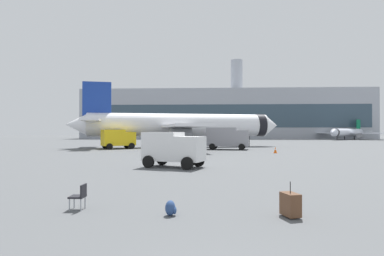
% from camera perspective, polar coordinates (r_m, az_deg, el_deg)
% --- Properties ---
extents(airplane_at_gate, '(35.33, 32.17, 10.50)m').
position_cam_1_polar(airplane_at_gate, '(52.39, -2.28, 0.50)').
color(airplane_at_gate, white).
rests_on(airplane_at_gate, ground).
extents(airplane_taxiing, '(18.01, 17.64, 6.50)m').
position_cam_1_polar(airplane_taxiing, '(109.07, 26.46, -0.73)').
color(airplane_taxiing, silver).
rests_on(airplane_taxiing, ground).
extents(service_truck, '(5.22, 4.48, 2.90)m').
position_cam_1_polar(service_truck, '(48.58, -13.29, -1.82)').
color(service_truck, yellow).
rests_on(service_truck, ground).
extents(fuel_truck, '(6.33, 3.57, 3.20)m').
position_cam_1_polar(fuel_truck, '(46.15, 6.40, -1.69)').
color(fuel_truck, gray).
rests_on(fuel_truck, ground).
extents(cargo_van, '(4.82, 3.53, 2.60)m').
position_cam_1_polar(cargo_van, '(23.21, -3.48, -3.58)').
color(cargo_van, white).
rests_on(cargo_van, ground).
extents(safety_cone_near, '(0.44, 0.44, 0.68)m').
position_cam_1_polar(safety_cone_near, '(51.85, -14.44, -3.14)').
color(safety_cone_near, '#F2590C').
rests_on(safety_cone_near, ground).
extents(safety_cone_mid, '(0.44, 0.44, 0.71)m').
position_cam_1_polar(safety_cone_mid, '(32.55, -5.35, -4.66)').
color(safety_cone_mid, '#F2590C').
rests_on(safety_cone_mid, ground).
extents(safety_cone_far, '(0.44, 0.44, 0.77)m').
position_cam_1_polar(safety_cone_far, '(39.53, 14.90, -3.88)').
color(safety_cone_far, '#F2590C').
rests_on(safety_cone_far, ground).
extents(rolling_suitcase, '(0.57, 0.73, 1.10)m').
position_cam_1_polar(rolling_suitcase, '(10.48, 17.44, -13.09)').
color(rolling_suitcase, brown).
rests_on(rolling_suitcase, ground).
extents(traveller_backpack, '(0.36, 0.40, 0.48)m').
position_cam_1_polar(traveller_backpack, '(10.23, -3.88, -14.35)').
color(traveller_backpack, navy).
rests_on(traveller_backpack, ground).
extents(gate_chair, '(0.49, 0.49, 0.86)m').
position_cam_1_polar(gate_chair, '(11.53, -19.74, -11.39)').
color(gate_chair, black).
rests_on(gate_chair, ground).
extents(terminal_building, '(102.29, 22.88, 29.52)m').
position_cam_1_polar(terminal_building, '(119.16, 5.88, 2.39)').
color(terminal_building, '#9EA3AD').
rests_on(terminal_building, ground).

